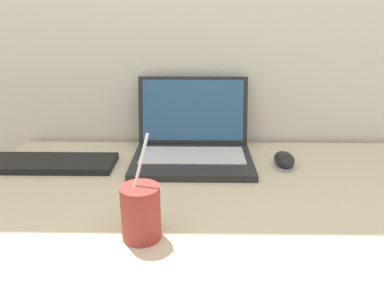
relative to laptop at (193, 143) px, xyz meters
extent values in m
cube|color=#232326|center=(0.00, -0.05, -0.04)|extent=(0.36, 0.26, 0.02)
cube|color=#B7B7BC|center=(0.00, -0.03, -0.03)|extent=(0.32, 0.14, 0.00)
cube|color=#232326|center=(0.00, 0.10, 0.08)|extent=(0.36, 0.06, 0.22)
cube|color=#2D567F|center=(0.00, 0.10, 0.08)|extent=(0.33, 0.05, 0.19)
cylinder|color=#9E332D|center=(-0.10, -0.44, 0.01)|extent=(0.08, 0.08, 0.11)
cylinder|color=black|center=(-0.10, -0.44, 0.06)|extent=(0.07, 0.07, 0.01)
cylinder|color=white|center=(-0.10, -0.43, 0.08)|extent=(0.05, 0.05, 0.18)
ellipsoid|color=#B2B2B7|center=(0.28, -0.06, -0.05)|extent=(0.06, 0.10, 0.01)
ellipsoid|color=black|center=(0.28, -0.06, -0.03)|extent=(0.06, 0.10, 0.04)
cube|color=black|center=(-0.46, -0.08, -0.04)|extent=(0.45, 0.14, 0.02)
camera|label=1|loc=(0.02, -1.10, 0.39)|focal=35.00mm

